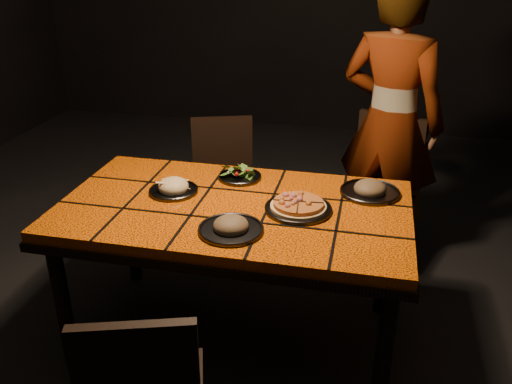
% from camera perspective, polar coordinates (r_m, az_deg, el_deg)
% --- Properties ---
extents(room_shell, '(6.04, 7.04, 3.08)m').
position_cam_1_polar(room_shell, '(2.26, -2.68, 15.98)').
color(room_shell, black).
rests_on(room_shell, ground).
extents(dining_table, '(1.62, 0.92, 0.75)m').
position_cam_1_polar(dining_table, '(2.53, -2.30, -2.92)').
color(dining_table, '#FA6407').
rests_on(dining_table, ground).
extents(chair_far_left, '(0.49, 0.49, 0.85)m').
position_cam_1_polar(chair_far_left, '(3.45, -3.42, 1.63)').
color(chair_far_left, black).
rests_on(chair_far_left, ground).
extents(chair_far_right, '(0.53, 0.53, 0.92)m').
position_cam_1_polar(chair_far_right, '(3.36, 13.00, 1.08)').
color(chair_far_right, black).
rests_on(chair_far_right, ground).
extents(diner, '(0.74, 0.62, 1.74)m').
position_cam_1_polar(diner, '(3.33, 13.98, 7.07)').
color(diner, brown).
rests_on(diner, ground).
extents(plate_pizza, '(0.30, 0.30, 0.04)m').
position_cam_1_polar(plate_pizza, '(2.43, 4.47, -1.57)').
color(plate_pizza, '#343439').
rests_on(plate_pizza, dining_table).
extents(plate_pasta, '(0.24, 0.24, 0.08)m').
position_cam_1_polar(plate_pasta, '(2.63, -8.68, 0.40)').
color(plate_pasta, '#343439').
rests_on(plate_pasta, dining_table).
extents(plate_salad, '(0.22, 0.22, 0.07)m').
position_cam_1_polar(plate_salad, '(2.75, -1.72, 1.92)').
color(plate_salad, '#343439').
rests_on(plate_salad, dining_table).
extents(plate_mushroom_a, '(0.28, 0.28, 0.09)m').
position_cam_1_polar(plate_mushroom_a, '(2.26, -2.66, -3.62)').
color(plate_mushroom_a, '#343439').
rests_on(plate_mushroom_a, dining_table).
extents(plate_mushroom_b, '(0.28, 0.28, 0.09)m').
position_cam_1_polar(plate_mushroom_b, '(2.64, 11.92, 0.32)').
color(plate_mushroom_b, '#343439').
rests_on(plate_mushroom_b, dining_table).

